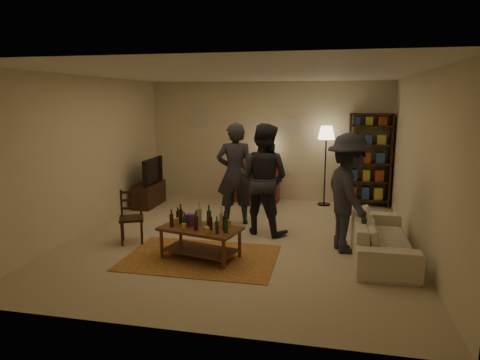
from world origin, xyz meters
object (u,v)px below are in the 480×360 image
(coffee_table, at_px, (200,231))
(tv_stand, at_px, (149,188))
(person_by_sofa, at_px, (348,193))
(dresser, at_px, (257,181))
(person_right, at_px, (263,179))
(sofa, at_px, (381,237))
(person_left, at_px, (235,174))
(dining_chair, at_px, (131,215))
(floor_lamp, at_px, (326,138))
(bookshelf, at_px, (369,159))

(coffee_table, distance_m, tv_stand, 3.48)
(coffee_table, bearing_deg, person_by_sofa, 20.03)
(dresser, distance_m, person_right, 2.42)
(sofa, relative_size, person_left, 1.10)
(tv_stand, xyz_separation_m, person_left, (2.15, -0.94, 0.56))
(coffee_table, height_order, tv_stand, tv_stand)
(dining_chair, relative_size, person_left, 0.46)
(sofa, bearing_deg, dining_chair, 91.88)
(tv_stand, relative_size, person_right, 0.55)
(dining_chair, height_order, person_by_sofa, person_by_sofa)
(sofa, relative_size, person_by_sofa, 1.15)
(tv_stand, height_order, person_right, person_right)
(floor_lamp, height_order, person_by_sofa, person_by_sofa)
(dining_chair, height_order, floor_lamp, floor_lamp)
(dresser, relative_size, person_by_sofa, 0.75)
(dining_chair, xyz_separation_m, person_right, (2.02, 0.93, 0.50))
(person_right, distance_m, person_by_sofa, 1.54)
(coffee_table, distance_m, dresser, 3.73)
(floor_lamp, bearing_deg, dresser, 177.60)
(dining_chair, distance_m, person_left, 2.05)
(coffee_table, relative_size, floor_lamp, 0.73)
(person_left, bearing_deg, sofa, 141.52)
(person_right, relative_size, person_by_sofa, 1.05)
(floor_lamp, distance_m, person_by_sofa, 2.98)
(dining_chair, height_order, person_left, person_left)
(floor_lamp, xyz_separation_m, person_by_sofa, (0.38, -2.90, -0.57))
(sofa, bearing_deg, floor_lamp, 16.08)
(person_right, height_order, person_by_sofa, person_right)
(floor_lamp, distance_m, person_left, 2.47)
(floor_lamp, height_order, person_right, person_right)
(person_by_sofa, bearing_deg, sofa, -125.32)
(dining_chair, height_order, dresser, dresser)
(person_by_sofa, bearing_deg, bookshelf, -28.65)
(coffee_table, height_order, person_right, person_right)
(sofa, bearing_deg, bookshelf, -0.82)
(sofa, xyz_separation_m, person_by_sofa, (-0.50, 0.15, 0.60))
(dining_chair, relative_size, person_right, 0.46)
(tv_stand, height_order, bookshelf, bookshelf)
(coffee_table, distance_m, person_left, 1.95)
(bookshelf, relative_size, person_left, 1.06)
(dresser, height_order, person_right, person_right)
(coffee_table, distance_m, floor_lamp, 4.18)
(floor_lamp, distance_m, sofa, 3.38)
(coffee_table, distance_m, bookshelf, 4.66)
(coffee_table, xyz_separation_m, dresser, (0.20, 3.73, 0.06))
(bookshelf, bearing_deg, tv_stand, -168.20)
(person_left, height_order, person_by_sofa, person_left)
(person_right, bearing_deg, dining_chair, 43.59)
(dining_chair, relative_size, dresser, 0.64)
(bookshelf, xyz_separation_m, person_right, (-1.94, -2.38, -0.08))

